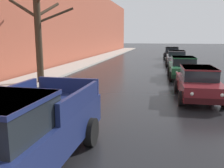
# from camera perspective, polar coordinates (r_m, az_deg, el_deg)

# --- Properties ---
(left_sidewalk_slab) EXTENTS (2.53, 80.00, 0.14)m
(left_sidewalk_slab) POSITION_cam_1_polar(r_m,az_deg,el_deg) (18.07, -14.38, 2.23)
(left_sidewalk_slab) COLOR #A8A399
(left_sidewalk_slab) RESTS_ON ground
(brick_townhouse_facade) EXTENTS (0.63, 80.00, 8.78)m
(brick_townhouse_facade) POSITION_cam_1_polar(r_m,az_deg,el_deg) (18.80, -20.05, 15.46)
(brick_townhouse_facade) COLOR #9E4C38
(brick_townhouse_facade) RESTS_ON ground
(bare_tree_mid_block) EXTENTS (3.11, 3.32, 6.37)m
(bare_tree_mid_block) POSITION_cam_1_polar(r_m,az_deg,el_deg) (14.69, -16.80, 13.34)
(bare_tree_mid_block) COLOR #382B1E
(bare_tree_mid_block) RESTS_ON ground
(pickup_truck_darkblue_approaching_near_lane) EXTENTS (2.22, 5.07, 1.76)m
(pickup_truck_darkblue_approaching_near_lane) POSITION_cam_1_polar(r_m,az_deg,el_deg) (5.19, -21.34, -10.77)
(pickup_truck_darkblue_approaching_near_lane) COLOR navy
(pickup_truck_darkblue_approaching_near_lane) RESTS_ON ground
(sedan_maroon_parked_kerbside_close) EXTENTS (1.93, 4.11, 1.42)m
(sedan_maroon_parked_kerbside_close) POSITION_cam_1_polar(r_m,az_deg,el_deg) (11.42, 19.51, 0.39)
(sedan_maroon_parked_kerbside_close) COLOR maroon
(sedan_maroon_parked_kerbside_close) RESTS_ON ground
(sedan_green_parked_kerbside_mid) EXTENTS (1.99, 4.22, 1.42)m
(sedan_green_parked_kerbside_mid) POSITION_cam_1_polar(r_m,az_deg,el_deg) (16.84, 16.33, 3.86)
(sedan_green_parked_kerbside_mid) COLOR #1E5633
(sedan_green_parked_kerbside_mid) RESTS_ON ground
(sedan_grey_parked_far_down_block) EXTENTS (2.02, 4.12, 1.42)m
(sedan_grey_parked_far_down_block) POSITION_cam_1_polar(r_m,az_deg,el_deg) (24.23, 14.84, 6.02)
(sedan_grey_parked_far_down_block) COLOR slate
(sedan_grey_parked_far_down_block) RESTS_ON ground
(sedan_black_queued_behind_truck) EXTENTS (2.03, 3.93, 1.42)m
(sedan_black_queued_behind_truck) POSITION_cam_1_polar(r_m,az_deg,el_deg) (31.49, 13.81, 7.16)
(sedan_black_queued_behind_truck) COLOR black
(sedan_black_queued_behind_truck) RESTS_ON ground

